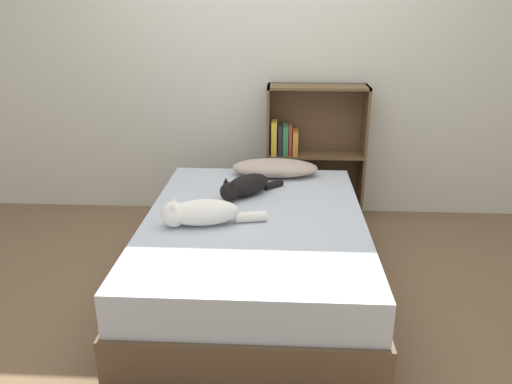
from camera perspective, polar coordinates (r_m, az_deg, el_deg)
name	(u,v)px	position (r m, az deg, el deg)	size (l,w,h in m)	color
ground_plane	(255,288)	(3.14, -0.14, -10.90)	(8.00, 8.00, 0.00)	brown
wall_back	(264,58)	(3.99, 0.94, 15.07)	(8.00, 0.06, 2.50)	silver
bed	(255,254)	(3.02, -0.14, -7.06)	(1.31, 1.82, 0.48)	brown
pillow	(275,168)	(3.58, 2.17, 2.78)	(0.61, 0.28, 0.12)	#B29E8E
cat_light	(199,213)	(2.79, -6.49, -2.40)	(0.59, 0.24, 0.16)	white
cat_dark	(244,187)	(3.18, -1.33, 0.62)	(0.40, 0.39, 0.15)	black
bookshelf	(311,150)	(3.99, 6.27, 4.74)	(0.76, 0.26, 1.07)	brown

